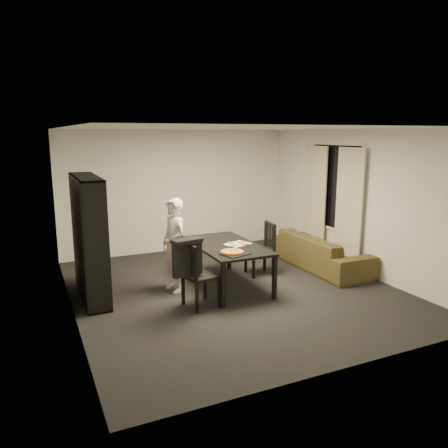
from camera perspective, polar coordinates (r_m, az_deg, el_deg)
name	(u,v)px	position (r m, az deg, el deg)	size (l,w,h in m)	color
room	(233,212)	(6.95, 1.21, 1.64)	(5.01, 5.51, 2.61)	black
window_pane	(335,187)	(8.75, 14.32, 4.71)	(0.02, 1.40, 1.60)	black
window_frame	(335,187)	(8.75, 14.29, 4.70)	(0.03, 1.52, 1.72)	white
curtain_left	(349,209)	(8.35, 15.97, 1.86)	(0.03, 0.70, 2.25)	beige
curtain_right	(315,201)	(9.15, 11.76, 2.91)	(0.03, 0.70, 2.25)	beige
bookshelf	(89,238)	(6.99, -17.18, -1.77)	(0.35, 1.50, 1.90)	black
dining_table	(227,248)	(7.22, 0.33, -3.18)	(0.97, 1.74, 0.72)	black
chair_left	(195,271)	(6.40, -3.75, -6.13)	(0.53, 0.53, 0.98)	black
chair_right	(264,245)	(7.92, 5.28, -2.75)	(0.48, 0.48, 0.95)	black
draped_jacket	(187,256)	(6.26, -4.82, -4.16)	(0.46, 0.27, 0.54)	black
person	(174,245)	(7.05, -6.52, -2.79)	(0.55, 0.36, 1.52)	silver
baking_tray	(235,254)	(6.63, 1.48, -3.91)	(0.40, 0.32, 0.01)	black
pepperoni_pizza	(232,252)	(6.66, 1.07, -3.64)	(0.35, 0.35, 0.03)	#AE6232
kitchen_towel	(238,244)	(7.21, 1.81, -2.62)	(0.40, 0.30, 0.01)	white
pizza_slices	(237,244)	(7.19, 1.72, -2.57)	(0.37, 0.31, 0.01)	#B49738
sofa	(321,251)	(8.51, 12.52, -3.52)	(2.19, 0.85, 0.64)	#3D3318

